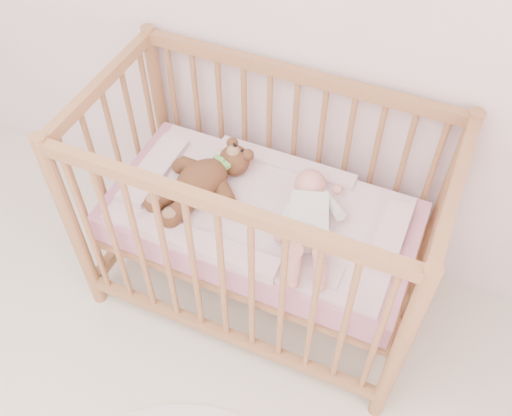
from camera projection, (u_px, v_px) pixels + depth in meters
The scene contains 5 objects.
crib at pixel (261, 219), 2.28m from camera, with size 1.36×0.76×1.00m, color #B47E4C, non-canonical shape.
mattress at pixel (261, 221), 2.29m from camera, with size 1.22×0.62×0.13m, color pink.
blanket at pixel (261, 209), 2.23m from camera, with size 1.10×0.58×0.06m, color pink, non-canonical shape.
baby at pixel (309, 216), 2.11m from camera, with size 0.27×0.55×0.13m, color silver, non-canonical shape.
teddy_bear at pixel (201, 179), 2.22m from camera, with size 0.35×0.50×0.14m, color brown, non-canonical shape.
Camera 1 is at (0.94, 0.27, 2.26)m, focal length 40.00 mm.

